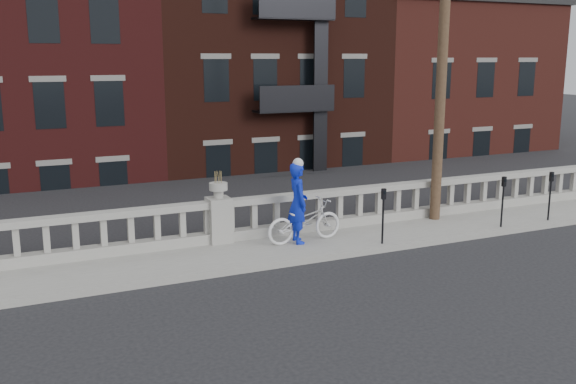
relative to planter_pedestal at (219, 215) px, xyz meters
name	(u,v)px	position (x,y,z in m)	size (l,w,h in m)	color
ground	(286,302)	(0.00, -3.95, -0.83)	(120.00, 120.00, 0.00)	black
sidewalk	(233,255)	(0.00, -0.95, -0.76)	(32.00, 2.20, 0.15)	gray
balustrade	(219,222)	(0.00, 0.00, -0.19)	(28.00, 0.34, 1.03)	gray
planter_pedestal	(219,215)	(0.00, 0.00, 0.00)	(0.55, 0.55, 1.76)	gray
lower_level	(108,96)	(0.56, 19.09, 1.80)	(80.00, 44.00, 20.80)	#605E59
utility_pole	(444,32)	(6.20, -0.35, 4.41)	(1.60, 0.28, 10.00)	#422D1E
parking_meter_b	(383,210)	(3.54, -1.80, 0.17)	(0.10, 0.09, 1.36)	black
parking_meter_c	(503,196)	(7.26, -1.80, 0.17)	(0.10, 0.09, 1.36)	black
parking_meter_d	(550,190)	(8.95, -1.80, 0.17)	(0.10, 0.09, 1.36)	black
bicycle	(304,221)	(1.90, -0.84, -0.16)	(0.69, 1.98, 1.04)	silver
cyclist	(298,203)	(1.73, -0.83, 0.30)	(0.72, 0.47, 1.97)	#0C1FB6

